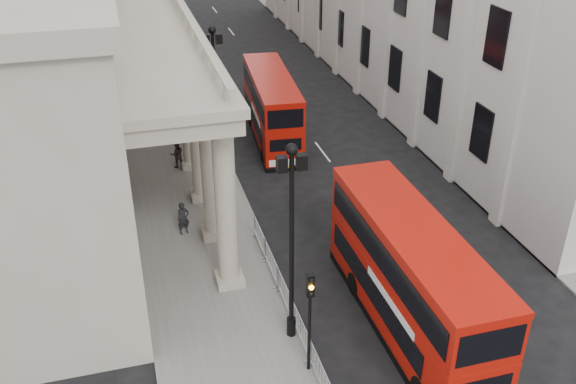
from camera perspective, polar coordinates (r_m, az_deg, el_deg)
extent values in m
cube|color=slate|center=(48.17, -11.04, 7.26)|extent=(6.00, 140.00, 0.12)
cube|color=slate|center=(51.88, 7.56, 9.12)|extent=(3.00, 140.00, 0.12)
cube|color=slate|center=(48.44, -7.56, 7.69)|extent=(0.20, 140.00, 0.14)
cube|color=#A29987|center=(35.06, -22.27, 7.75)|extent=(9.00, 28.00, 12.00)
cylinder|color=black|center=(25.87, 0.29, -11.84)|extent=(0.36, 0.36, 0.80)
cylinder|color=black|center=(23.68, 0.31, -5.22)|extent=(0.18, 0.18, 8.00)
sphere|color=black|center=(21.64, 0.34, 3.80)|extent=(0.44, 0.44, 0.44)
cube|color=black|center=(21.95, 1.21, 2.72)|extent=(0.35, 0.35, 0.55)
cube|color=black|center=(21.78, -0.55, 2.50)|extent=(0.35, 0.35, 0.55)
cylinder|color=black|center=(39.09, -6.12, 3.14)|extent=(0.36, 0.36, 0.80)
cylinder|color=black|center=(37.68, -6.41, 8.08)|extent=(0.18, 0.18, 8.00)
sphere|color=black|center=(36.43, -6.76, 14.12)|extent=(0.44, 0.44, 0.44)
cube|color=black|center=(36.62, -6.16, 13.41)|extent=(0.35, 0.35, 0.55)
cube|color=black|center=(36.51, -7.27, 13.30)|extent=(0.35, 0.35, 0.55)
cylinder|color=black|center=(53.84, -9.18, 10.27)|extent=(0.36, 0.36, 0.80)
cylinder|color=black|center=(52.83, -9.49, 13.96)|extent=(0.18, 0.18, 8.00)
cylinder|color=black|center=(23.59, 1.89, -12.45)|extent=(0.12, 0.12, 3.40)
cube|color=black|center=(22.23, 1.98, -8.29)|extent=(0.28, 0.22, 0.90)
sphere|color=black|center=(21.95, 2.09, -7.86)|extent=(0.18, 0.18, 0.18)
sphere|color=orange|center=(22.13, 2.08, -8.49)|extent=(0.18, 0.18, 0.18)
sphere|color=black|center=(22.32, 2.07, -9.10)|extent=(0.18, 0.18, 0.18)
cube|color=gray|center=(23.76, 2.91, -15.92)|extent=(0.50, 2.30, 1.10)
cube|color=gray|center=(25.39, 1.22, -12.33)|extent=(0.50, 2.30, 1.10)
cube|color=gray|center=(27.13, -0.22, -9.18)|extent=(0.50, 2.30, 1.10)
cube|color=gray|center=(28.95, -1.46, -6.41)|extent=(0.50, 2.30, 1.10)
cube|color=gray|center=(30.85, -2.53, -3.98)|extent=(0.50, 2.30, 1.10)
cube|color=#B61208|center=(26.22, 10.59, -9.28)|extent=(2.66, 10.97, 2.09)
cube|color=#B61208|center=(24.96, 11.03, -5.36)|extent=(2.66, 10.97, 1.83)
cube|color=#B61208|center=(24.39, 11.26, -3.33)|extent=(2.71, 11.01, 0.26)
cube|color=black|center=(26.98, 10.35, -11.33)|extent=(2.69, 10.97, 0.37)
cube|color=black|center=(26.06, 10.64, -8.82)|extent=(2.72, 8.89, 1.04)
cube|color=black|center=(24.90, 11.05, -5.16)|extent=(2.72, 10.35, 1.15)
cylinder|color=black|center=(24.86, 16.81, -15.44)|extent=(0.34, 1.05, 1.04)
cylinder|color=black|center=(28.17, 6.01, -8.10)|extent=(0.34, 1.05, 1.04)
cylinder|color=black|center=(29.00, 10.39, -7.25)|extent=(0.34, 1.05, 1.04)
cube|color=#AB1107|center=(42.13, -1.43, 6.39)|extent=(3.22, 10.10, 1.89)
cube|color=#AB1107|center=(41.41, -1.47, 8.90)|extent=(3.22, 10.10, 1.65)
cube|color=#AB1107|center=(41.10, -1.48, 10.14)|extent=(3.26, 10.14, 0.24)
cube|color=black|center=(42.56, -1.41, 5.01)|extent=(3.24, 10.10, 0.33)
cube|color=black|center=(42.04, -1.44, 6.69)|extent=(3.11, 8.22, 0.95)
cube|color=black|center=(41.38, -1.47, 9.02)|extent=(3.23, 9.54, 1.04)
cube|color=white|center=(37.95, -0.21, 2.65)|extent=(1.98, 0.23, 0.43)
cube|color=yellow|center=(38.08, -0.21, 2.22)|extent=(0.52, 0.08, 0.12)
cylinder|color=black|center=(39.19, -2.15, 3.29)|extent=(0.38, 0.97, 0.95)
cylinder|color=black|center=(39.52, 0.92, 3.54)|extent=(0.38, 0.97, 0.95)
cylinder|color=black|center=(44.41, -3.27, 6.45)|extent=(0.38, 0.97, 0.95)
cylinder|color=black|center=(44.71, -0.54, 6.65)|extent=(0.38, 0.97, 0.95)
imported|color=black|center=(32.09, -9.29, -2.33)|extent=(0.70, 0.54, 1.69)
imported|color=black|center=(38.74, -9.84, 3.32)|extent=(0.84, 0.67, 1.66)
imported|color=black|center=(41.52, -8.65, 5.26)|extent=(0.97, 0.81, 1.71)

